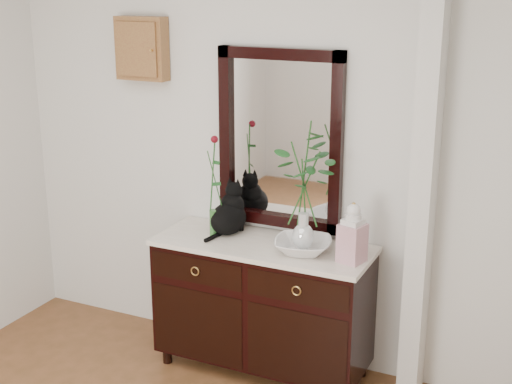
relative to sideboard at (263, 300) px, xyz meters
The scene contains 10 objects.
wall_back 0.92m from the sideboard, 111.80° to the left, with size 3.60×0.04×2.70m, color silver.
pilaster 1.27m from the sideboard, 10.70° to the left, with size 0.12×0.20×2.70m, color silver.
sideboard is the anchor object (origin of this frame).
wall_mirror 0.99m from the sideboard, 90.00° to the left, with size 0.80×0.06×1.10m.
key_cabinet 1.77m from the sideboard, 167.54° to the left, with size 0.35×0.10×0.40m, color brown.
cat 0.61m from the sideboard, 166.04° to the left, with size 0.23×0.28×0.33m, color black, non-canonical shape.
lotus_bowl 0.50m from the sideboard, ahead, with size 0.33×0.33×0.08m, color silver.
vase_branches 0.83m from the sideboard, ahead, with size 0.37×0.37×0.77m, color silver, non-canonical shape.
bud_vase_rose 0.77m from the sideboard, behind, with size 0.08×0.08×0.65m, color #316A2E, non-canonical shape.
ginger_jar 0.80m from the sideboard, ahead, with size 0.13×0.13×0.35m, color white, non-canonical shape.
Camera 1 is at (1.77, -1.92, 2.38)m, focal length 50.00 mm.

